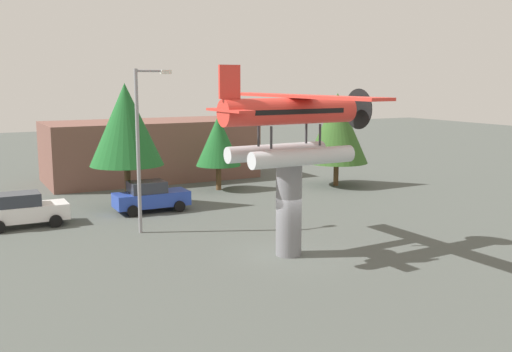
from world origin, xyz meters
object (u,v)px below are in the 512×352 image
floatplane_monument (292,123)px  storefront_building (151,150)px  display_pedestal (289,209)px  tree_east (126,125)px  tree_far_east (337,128)px  tree_center_back (218,141)px  car_near_white (24,210)px  streetlight_primary (142,139)px  car_mid_blue (150,196)px

floatplane_monument → storefront_building: 22.28m
display_pedestal → tree_east: (-3.42, 12.70, 2.87)m
storefront_building → tree_far_east: size_ratio=2.34×
tree_center_back → tree_far_east: 8.44m
car_near_white → tree_east: (6.03, 2.12, 3.99)m
streetlight_primary → tree_east: size_ratio=1.10×
tree_far_east → floatplane_monument: bearing=-131.6°
floatplane_monument → streetlight_primary: floatplane_monument is taller
storefront_building → tree_far_east: bearing=-40.1°
storefront_building → tree_center_back: tree_center_back is taller
floatplane_monument → storefront_building: size_ratio=0.68×
display_pedestal → tree_center_back: size_ratio=0.79×
display_pedestal → streetlight_primary: bearing=123.3°
display_pedestal → car_near_white: 14.22m
storefront_building → tree_center_back: bearing=-68.4°
display_pedestal → tree_far_east: (11.67, 12.98, 2.09)m
car_near_white → tree_far_east: (21.11, 2.41, 3.21)m
floatplane_monument → tree_far_east: (11.54, 12.98, -1.58)m
car_near_white → storefront_building: (10.40, 11.43, 1.32)m
streetlight_primary → storefront_building: size_ratio=0.52×
display_pedestal → tree_center_back: tree_center_back is taller
streetlight_primary → tree_east: (0.91, 6.09, 0.26)m
car_near_white → tree_far_east: bearing=6.5°
car_mid_blue → tree_far_east: (14.28, 2.00, 3.21)m
tree_east → tree_center_back: bearing=20.7°
display_pedestal → car_mid_blue: bearing=103.4°
tree_center_back → tree_far_east: bearing=-16.3°
tree_east → tree_far_east: 15.11m
display_pedestal → car_mid_blue: display_pedestal is taller
tree_center_back → tree_far_east: size_ratio=0.78×
car_mid_blue → tree_east: bearing=115.2°
streetlight_primary → storefront_building: streetlight_primary is taller
floatplane_monument → tree_center_back: 15.90m
car_near_white → tree_center_back: 14.11m
car_mid_blue → streetlight_primary: (-1.72, -4.38, 3.74)m
car_mid_blue → streetlight_primary: 6.01m
car_near_white → display_pedestal: bearing=-48.2°
streetlight_primary → tree_east: bearing=81.5°
car_mid_blue → car_near_white: bearing=-176.6°
car_near_white → streetlight_primary: (5.11, -3.97, 3.74)m
car_mid_blue → display_pedestal: bearing=-76.6°
tree_east → tree_far_east: bearing=1.1°
streetlight_primary → car_mid_blue: bearing=68.6°
floatplane_monument → car_mid_blue: size_ratio=2.49×
tree_east → tree_center_back: (7.02, 2.65, -1.51)m
display_pedestal → tree_east: tree_east is taller
storefront_building → tree_far_east: tree_far_east is taller
streetlight_primary → floatplane_monument: bearing=-55.9°
display_pedestal → streetlight_primary: streetlight_primary is taller
car_near_white → streetlight_primary: 7.47m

